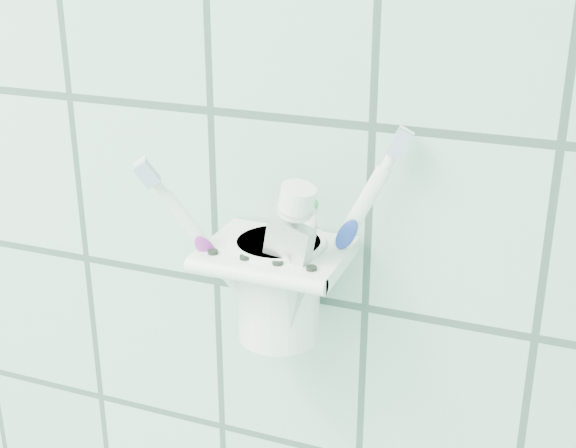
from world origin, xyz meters
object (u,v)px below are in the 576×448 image
(holder_bracket, at_px, (277,255))
(toothbrush_pink, at_px, (267,228))
(toothbrush_blue, at_px, (286,201))
(cup, at_px, (279,285))
(toothbrush_orange, at_px, (291,222))
(toothpaste_tube, at_px, (272,245))

(holder_bracket, height_order, toothbrush_pink, toothbrush_pink)
(holder_bracket, xyz_separation_m, toothbrush_blue, (0.00, 0.02, 0.04))
(cup, bearing_deg, holder_bracket, -96.51)
(toothbrush_blue, bearing_deg, toothbrush_orange, -59.39)
(toothbrush_pink, bearing_deg, toothbrush_blue, 33.93)
(cup, distance_m, toothbrush_blue, 0.07)
(toothbrush_pink, bearing_deg, toothpaste_tube, -78.01)
(cup, distance_m, toothbrush_orange, 0.06)
(cup, bearing_deg, toothbrush_orange, -10.87)
(holder_bracket, bearing_deg, toothpaste_tube, -85.96)
(cup, height_order, toothbrush_pink, toothbrush_pink)
(holder_bracket, distance_m, cup, 0.03)
(toothbrush_pink, distance_m, toothbrush_blue, 0.03)
(toothbrush_orange, bearing_deg, toothbrush_blue, 114.73)
(holder_bracket, distance_m, toothpaste_tube, 0.02)
(toothbrush_pink, height_order, toothbrush_blue, toothbrush_blue)
(toothbrush_pink, height_order, toothpaste_tube, toothbrush_pink)
(holder_bracket, xyz_separation_m, toothbrush_orange, (0.01, 0.00, 0.03))
(cup, distance_m, toothpaste_tube, 0.05)
(toothbrush_blue, bearing_deg, toothpaste_tube, -95.81)
(toothbrush_blue, bearing_deg, cup, -100.86)
(toothbrush_blue, bearing_deg, toothbrush_pink, -122.30)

